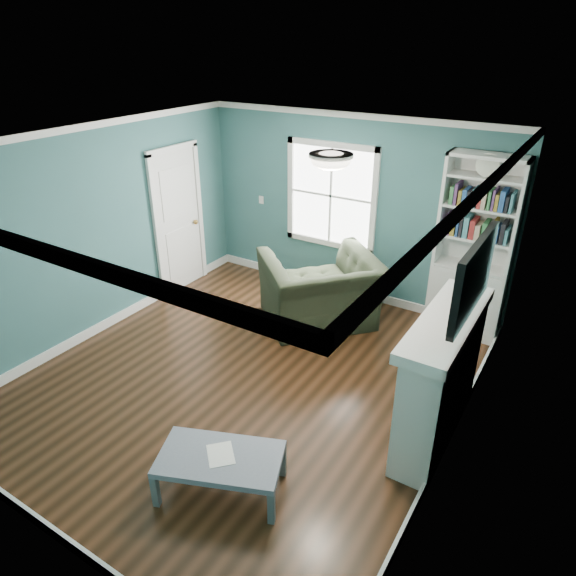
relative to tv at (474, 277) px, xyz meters
The scene contains 13 objects.
floor 2.80m from the tv, behind, with size 5.00×5.00×0.00m, color black.
room_walls 2.21m from the tv, behind, with size 5.00×5.00×5.00m.
trim 2.26m from the tv, behind, with size 4.50×5.00×2.60m.
window 3.40m from the tv, 137.57° to the left, with size 1.40×0.06×1.50m.
bookshelf 2.29m from the tv, 101.57° to the left, with size 0.90×0.35×2.31m.
fireplace 1.10m from the tv, behind, with size 0.44×1.58×1.30m.
tv is the anchor object (origin of this frame).
door 4.63m from the tv, 164.80° to the left, with size 0.12×0.98×2.17m.
ceiling_fixture 1.54m from the tv, behind, with size 0.38×0.38×0.15m.
light_switch 4.38m from the tv, 148.30° to the left, with size 0.08×0.01×0.12m, color white.
recliner 2.73m from the tv, 148.04° to the left, with size 1.43×0.93×1.25m, color black.
coffee_table 2.59m from the tv, 131.74° to the right, with size 1.16×0.90×0.37m.
paper_sheet 2.55m from the tv, 132.26° to the right, with size 0.21×0.27×0.00m, color white.
Camera 1 is at (2.91, -3.82, 3.52)m, focal length 32.00 mm.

